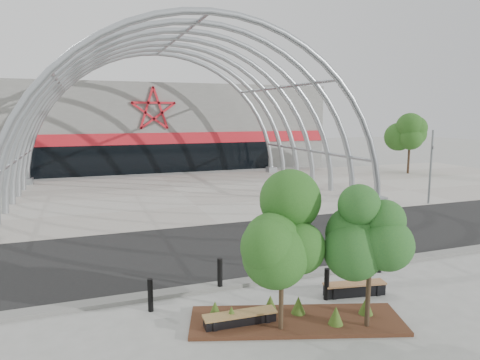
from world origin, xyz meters
TOP-DOWN VIEW (x-y plane):
  - ground at (0.00, 0.00)m, footprint 140.00×140.00m
  - road at (0.00, 3.50)m, footprint 140.00×7.00m
  - forecourt at (0.00, 15.50)m, footprint 60.00×17.00m
  - kerb at (0.00, -0.25)m, footprint 60.00×0.50m
  - arena_building at (0.00, 33.45)m, footprint 34.00×15.24m
  - vault_canopy at (0.00, 15.50)m, footprint 20.80×15.80m
  - planting_bed at (-1.11, -2.98)m, footprint 5.61×3.23m
  - signal_pole at (13.00, 7.21)m, footprint 0.22×0.62m
  - street_tree_0 at (-1.64, -3.34)m, footprint 1.59×1.59m
  - street_tree_1 at (0.42, -3.94)m, footprint 1.48×1.48m
  - bench_0 at (-2.48, -2.77)m, footprint 1.86×0.48m
  - bench_1 at (1.32, -2.13)m, footprint 1.89×0.71m
  - bollard_0 at (-4.43, -1.10)m, footprint 0.14×0.14m
  - bollard_1 at (-2.26, -0.40)m, footprint 0.16×0.16m
  - bollard_2 at (0.23, 0.32)m, footprint 0.14×0.14m
  - bollard_3 at (0.39, -2.10)m, footprint 0.15×0.15m
  - bollard_4 at (3.19, -0.84)m, footprint 0.18×0.18m
  - bg_tree_1 at (21.00, 18.00)m, footprint 2.70×2.70m

SIDE VIEW (x-z plane):
  - ground at x=0.00m, z-range 0.00..0.00m
  - road at x=0.00m, z-range 0.00..0.02m
  - vault_canopy at x=0.00m, z-range -10.16..10.20m
  - forecourt at x=0.00m, z-range 0.00..0.04m
  - kerb at x=0.00m, z-range 0.00..0.12m
  - planting_bed at x=-1.11m, z-range -0.15..0.42m
  - bench_0 at x=-2.48m, z-range -0.01..0.38m
  - bench_1 at x=1.32m, z-range -0.01..0.38m
  - bollard_2 at x=0.23m, z-range 0.00..0.89m
  - bollard_0 at x=-4.43m, z-range 0.00..0.91m
  - bollard_3 at x=0.39m, z-range 0.00..0.93m
  - bollard_1 at x=-2.26m, z-range 0.00..0.98m
  - bollard_4 at x=3.19m, z-range 0.00..1.10m
  - signal_pole at x=13.00m, z-range 0.10..4.45m
  - street_tree_1 at x=0.42m, z-range 0.76..4.27m
  - street_tree_0 at x=-1.64m, z-range 0.79..4.41m
  - arena_building at x=0.00m, z-range -0.01..7.99m
  - bg_tree_1 at x=21.00m, z-range 1.29..7.20m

